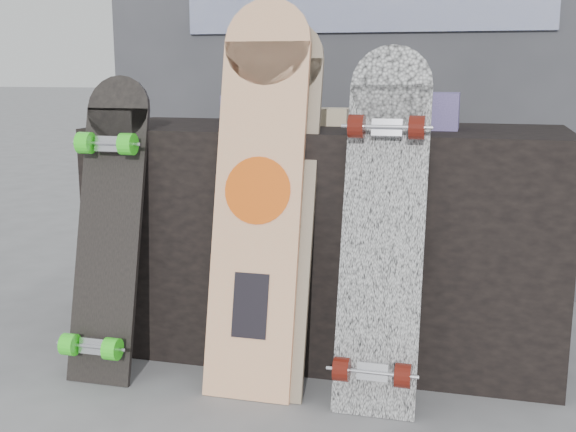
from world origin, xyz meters
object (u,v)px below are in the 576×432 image
(longboard_geisha, at_px, (259,185))
(longboard_celtic, at_px, (275,194))
(skateboard_dark, at_px, (108,224))
(vendor_table, at_px, (327,239))
(longboard_cascadia, at_px, (383,222))

(longboard_geisha, height_order, longboard_celtic, longboard_geisha)
(skateboard_dark, bearing_deg, vendor_table, 31.36)
(vendor_table, relative_size, longboard_cascadia, 1.49)
(longboard_geisha, distance_m, longboard_celtic, 0.06)
(longboard_geisha, relative_size, longboard_cascadia, 1.14)
(longboard_geisha, bearing_deg, skateboard_dark, -174.13)
(longboard_geisha, xyz_separation_m, longboard_celtic, (0.05, 0.02, -0.03))
(vendor_table, height_order, longboard_celtic, longboard_celtic)
(longboard_geisha, bearing_deg, longboard_celtic, 25.44)
(vendor_table, bearing_deg, longboard_cascadia, -57.08)
(longboard_cascadia, bearing_deg, vendor_table, 122.92)
(longboard_celtic, xyz_separation_m, longboard_cascadia, (0.35, -0.06, -0.06))
(vendor_table, xyz_separation_m, longboard_cascadia, (0.24, -0.38, 0.15))
(longboard_geisha, height_order, longboard_cascadia, longboard_geisha)
(vendor_table, relative_size, longboard_geisha, 1.31)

